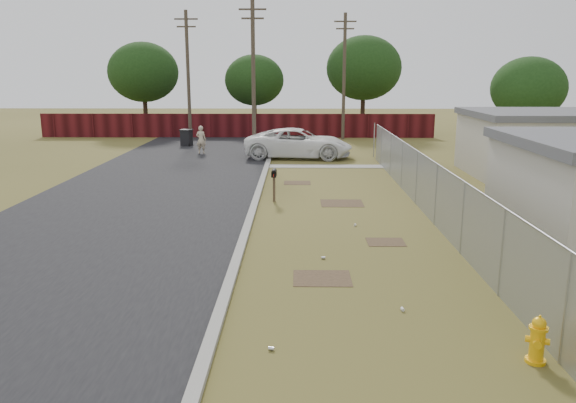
{
  "coord_description": "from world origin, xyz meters",
  "views": [
    {
      "loc": [
        -1.43,
        -17.83,
        4.88
      ],
      "look_at": [
        -1.68,
        -1.48,
        1.1
      ],
      "focal_mm": 35.0,
      "sensor_mm": 36.0,
      "label": 1
    }
  ],
  "objects_px": {
    "fire_hydrant": "(537,341)",
    "trash_bin": "(187,137)",
    "pedestrian": "(201,140)",
    "mailbox": "(274,176)",
    "pickup_truck": "(298,143)"
  },
  "relations": [
    {
      "from": "fire_hydrant",
      "to": "trash_bin",
      "type": "distance_m",
      "value": 31.16
    },
    {
      "from": "pedestrian",
      "to": "trash_bin",
      "type": "height_order",
      "value": "pedestrian"
    },
    {
      "from": "mailbox",
      "to": "pedestrian",
      "type": "height_order",
      "value": "pedestrian"
    },
    {
      "from": "fire_hydrant",
      "to": "mailbox",
      "type": "height_order",
      "value": "mailbox"
    },
    {
      "from": "pedestrian",
      "to": "pickup_truck",
      "type": "bearing_deg",
      "value": 177.08
    },
    {
      "from": "fire_hydrant",
      "to": "pedestrian",
      "type": "bearing_deg",
      "value": 111.55
    },
    {
      "from": "mailbox",
      "to": "pickup_truck",
      "type": "distance_m",
      "value": 11.39
    },
    {
      "from": "mailbox",
      "to": "pedestrian",
      "type": "distance_m",
      "value": 13.91
    },
    {
      "from": "trash_bin",
      "to": "pickup_truck",
      "type": "bearing_deg",
      "value": -35.19
    },
    {
      "from": "fire_hydrant",
      "to": "mailbox",
      "type": "distance_m",
      "value": 13.24
    },
    {
      "from": "fire_hydrant",
      "to": "pickup_truck",
      "type": "distance_m",
      "value": 23.94
    },
    {
      "from": "mailbox",
      "to": "pickup_truck",
      "type": "xyz_separation_m",
      "value": [
        0.97,
        11.35,
        -0.14
      ]
    },
    {
      "from": "fire_hydrant",
      "to": "pedestrian",
      "type": "distance_m",
      "value": 27.14
    },
    {
      "from": "fire_hydrant",
      "to": "mailbox",
      "type": "bearing_deg",
      "value": 112.18
    },
    {
      "from": "pickup_truck",
      "to": "trash_bin",
      "type": "distance_m",
      "value": 9.25
    }
  ]
}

